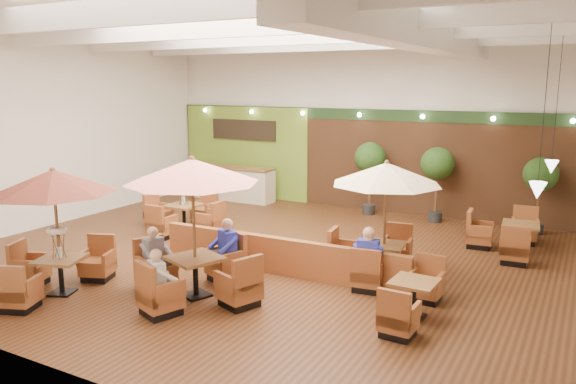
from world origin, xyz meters
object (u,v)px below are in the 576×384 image
Objects in this scene: table_2 at (383,193)px; topiary_1 at (437,166)px; service_counter at (233,183)px; table_5 at (508,237)px; booth_divider at (279,256)px; diner_2 at (155,251)px; table_0 at (53,204)px; table_1 at (193,202)px; diner_4 at (369,255)px; topiary_2 at (540,177)px; topiary_0 at (370,161)px; diner_3 at (369,253)px; table_4 at (413,300)px; diner_1 at (225,244)px; diner_0 at (160,275)px; table_3 at (184,215)px.

table_2 is 1.13× the size of topiary_1.
service_counter is 1.19× the size of table_5.
booth_divider is 7.38× the size of diner_2.
table_0 is 2.69m from table_1.
diner_4 is (-2.04, -4.10, 0.38)m from table_5.
topiary_0 is at bearing 180.00° from topiary_2.
table_0 reaches higher than diner_3.
table_4 is 3.97m from diner_1.
diner_0 is (-2.73, -3.79, -1.06)m from table_2.
diner_0 is 1.99m from diner_1.
table_1 is 3.54m from diner_4.
table_0 is at bearing -159.92° from diner_3.
booth_divider is 5.77m from table_5.
topiary_1 is at bearing 93.01° from table_1.
diner_0 is (4.49, -8.89, 0.16)m from service_counter.
topiary_0 is at bearing 180.00° from topiary_1.
table_1 reaches higher than table_0.
topiary_2 is at bearing 81.52° from table_4.
table_4 is (1.22, -1.75, -1.48)m from table_2.
topiary_2 is 2.88× the size of diner_4.
service_counter is 9.43m from diner_4.
table_3 is 4.37m from diner_1.
topiary_0 is 2.64× the size of diner_1.
booth_divider is 2.23× the size of table_0.
table_3 is (-6.08, 0.99, -1.38)m from table_2.
service_counter is 3.97× the size of diner_0.
table_4 is at bearing -2.28° from table_0.
service_counter is 4.14× the size of diner_4.
topiary_1 is at bearing 132.60° from table_5.
table_4 is 1.09× the size of topiary_2.
service_counter is at bearing 132.87° from diner_4.
table_5 is (0.88, 4.94, 0.02)m from table_4.
diner_1 is (-0.00, 1.00, -1.07)m from table_1.
diner_3 is at bearing -0.98° from booth_divider.
table_1 is at bearing -163.05° from table_4.
table_5 is at bearing 83.70° from diner_0.
table_5 is (4.06, 4.10, -0.05)m from booth_divider.
table_5 is 1.14× the size of topiary_1.
table_2 is 2.60m from table_4.
topiary_1 is at bearing 84.85° from diner_4.
diner_3 reaches higher than service_counter.
table_2 is (7.22, -5.10, 1.22)m from service_counter.
table_2 is 1.41m from diner_4.
topiary_1 is 2.76m from topiary_2.
table_0 is 2.11m from diner_2.
table_0 is (-3.20, -3.03, 1.39)m from booth_divider.
table_0 is 6.12m from diner_3.
diner_4 reaches higher than table_4.
diner_4 is (2.02, 0.00, 0.33)m from booth_divider.
booth_divider is at bearing 88.13° from table_1.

